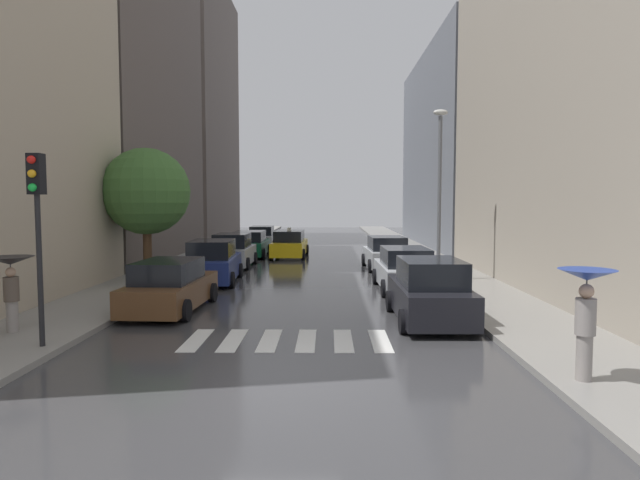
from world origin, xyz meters
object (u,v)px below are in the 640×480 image
(parked_car_left_second, at_px, (213,263))
(parked_car_left_fourth, at_px, (250,244))
(parked_car_left_nearest, at_px, (170,287))
(taxi_midroad, at_px, (290,245))
(parked_car_right_third, at_px, (386,254))
(pedestrian_foreground, at_px, (11,275))
(parked_car_right_nearest, at_px, (430,293))
(parked_car_left_fifth, at_px, (262,238))
(street_tree_left, at_px, (146,192))
(traffic_light_left_corner, at_px, (37,206))
(parked_car_left_third, at_px, (233,252))
(parked_car_right_second, at_px, (405,270))
(lamp_post_right, at_px, (440,182))
(pedestrian_near_tree, at_px, (586,300))

(parked_car_left_second, height_order, parked_car_left_fourth, parked_car_left_second)
(parked_car_left_nearest, xyz_separation_m, taxi_midroad, (2.56, 16.17, 0.01))
(parked_car_right_third, xyz_separation_m, pedestrian_foreground, (-10.78, -13.91, 0.81))
(parked_car_left_second, relative_size, parked_car_right_nearest, 1.03)
(parked_car_left_nearest, bearing_deg, parked_car_left_fifth, 1.92)
(street_tree_left, distance_m, traffic_light_left_corner, 10.98)
(parked_car_left_third, relative_size, parked_car_left_fifth, 0.94)
(parked_car_left_nearest, distance_m, pedestrian_foreground, 4.57)
(parked_car_left_second, xyz_separation_m, parked_car_left_third, (-0.09, 5.35, -0.02))
(parked_car_left_fourth, bearing_deg, pedestrian_foreground, 171.21)
(parked_car_left_fifth, distance_m, parked_car_right_second, 20.15)
(parked_car_right_second, bearing_deg, parked_car_right_third, -1.16)
(pedestrian_foreground, relative_size, street_tree_left, 0.34)
(pedestrian_foreground, height_order, lamp_post_right, lamp_post_right)
(parked_car_left_nearest, xyz_separation_m, parked_car_right_second, (7.79, 3.97, 0.02))
(parked_car_left_nearest, height_order, traffic_light_left_corner, traffic_light_left_corner)
(pedestrian_foreground, distance_m, lamp_post_right, 15.73)
(parked_car_left_third, relative_size, pedestrian_foreground, 2.18)
(parked_car_left_fifth, xyz_separation_m, pedestrian_foreground, (-3.12, -25.97, 0.83))
(parked_car_right_third, relative_size, pedestrian_near_tree, 2.09)
(parked_car_left_third, xyz_separation_m, parked_car_right_third, (7.80, -0.66, -0.04))
(parked_car_right_third, height_order, pedestrian_foreground, pedestrian_foreground)
(parked_car_left_nearest, height_order, pedestrian_foreground, pedestrian_foreground)
(parked_car_right_third, xyz_separation_m, street_tree_left, (-10.54, -4.34, 3.02))
(taxi_midroad, relative_size, street_tree_left, 0.85)
(parked_car_left_second, xyz_separation_m, pedestrian_near_tree, (9.45, -12.74, 0.80))
(parked_car_right_third, distance_m, pedestrian_near_tree, 17.53)
(parked_car_left_fifth, distance_m, parked_car_right_nearest, 25.23)
(parked_car_right_second, distance_m, street_tree_left, 11.18)
(parked_car_right_second, xyz_separation_m, taxi_midroad, (-5.23, 12.20, -0.01))
(parked_car_left_nearest, bearing_deg, street_tree_left, 26.10)
(parked_car_left_nearest, distance_m, taxi_midroad, 16.37)
(lamp_post_right, bearing_deg, pedestrian_foreground, -143.25)
(parked_car_right_second, bearing_deg, parked_car_left_third, 46.02)
(parked_car_left_nearest, distance_m, lamp_post_right, 11.66)
(parked_car_right_nearest, distance_m, parked_car_right_second, 5.42)
(parked_car_right_second, distance_m, traffic_light_left_corner, 12.99)
(parked_car_left_fifth, bearing_deg, parked_car_right_second, -158.56)
(parked_car_left_fifth, xyz_separation_m, parked_car_right_second, (7.65, -18.64, 0.03))
(pedestrian_near_tree, bearing_deg, traffic_light_left_corner, 174.17)
(street_tree_left, xyz_separation_m, lamp_post_right, (12.19, -0.28, 0.37))
(parked_car_left_nearest, height_order, street_tree_left, street_tree_left)
(parked_car_left_second, bearing_deg, street_tree_left, 80.18)
(parked_car_right_second, height_order, traffic_light_left_corner, traffic_light_left_corner)
(parked_car_left_third, xyz_separation_m, street_tree_left, (-2.73, -5.01, 2.98))
(parked_car_left_nearest, relative_size, parked_car_right_third, 1.10)
(parked_car_left_third, relative_size, traffic_light_left_corner, 0.95)
(parked_car_left_fourth, relative_size, traffic_light_left_corner, 1.09)
(pedestrian_near_tree, height_order, traffic_light_left_corner, traffic_light_left_corner)
(parked_car_right_nearest, bearing_deg, traffic_light_left_corner, 108.88)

